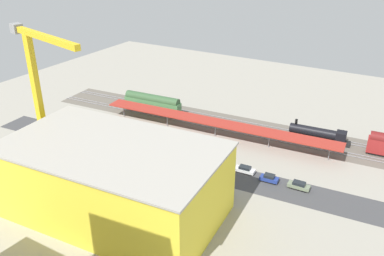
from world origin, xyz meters
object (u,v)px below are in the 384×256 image
platform_canopy_near (215,122)px  box_truck_0 (130,155)px  parked_car_4 (198,158)px  tower_crane (40,91)px  freight_coach_far (152,103)px  parked_car_1 (269,178)px  street_tree_3 (105,135)px  box_truck_2 (214,185)px  street_tree_2 (140,145)px  parked_car_5 (177,152)px  parked_car_2 (245,170)px  box_truck_1 (169,169)px  parked_car_0 (299,186)px  locomotive (320,135)px  traffic_light (92,132)px  construction_building (114,181)px  street_tree_0 (68,128)px  street_tree_5 (141,150)px  parked_car_6 (158,146)px  parked_car_3 (222,166)px  street_tree_1 (187,163)px  street_tree_4 (123,144)px

platform_canopy_near → box_truck_0: (11.86, 22.78, -2.49)m
parked_car_4 → tower_crane: (27.87, 20.47, 19.00)m
freight_coach_far → parked_car_1: size_ratio=4.54×
parked_car_1 → street_tree_3: (40.71, 8.06, 4.36)m
box_truck_0 → box_truck_2: size_ratio=1.16×
street_tree_2 → parked_car_5: bearing=-120.6°
parked_car_2 → box_truck_1: size_ratio=0.48×
platform_canopy_near → parked_car_4: bearing=100.2°
platform_canopy_near → parked_car_0: 31.40m
parked_car_4 → parked_car_0: bearing=-178.9°
parked_car_4 → tower_crane: 39.45m
locomotive → freight_coach_far: size_ratio=0.85×
tower_crane → traffic_light: tower_crane is taller
construction_building → street_tree_0: construction_building is taller
parked_car_0 → street_tree_5: street_tree_5 is taller
locomotive → freight_coach_far: 50.88m
construction_building → platform_canopy_near: bearing=-96.3°
parked_car_2 → street_tree_3: size_ratio=0.61×
tower_crane → street_tree_0: (6.22, -11.37, -15.08)m
parked_car_1 → parked_car_6: size_ratio=1.00×
locomotive → parked_car_1: (4.82, 26.27, -1.01)m
parked_car_4 → tower_crane: bearing=36.3°
parked_car_5 → street_tree_3: bearing=26.7°
platform_canopy_near → tower_crane: bearing=54.4°
platform_canopy_near → box_truck_2: bearing=116.4°
freight_coach_far → parked_car_3: size_ratio=4.37×
construction_building → traffic_light: (22.38, -17.95, -2.48)m
street_tree_1 → street_tree_5: 13.23m
street_tree_3 → tower_crane: bearing=65.6°
parked_car_4 → construction_building: (4.38, 25.66, 6.44)m
parked_car_6 → box_truck_0: 8.75m
locomotive → tower_crane: bearing=42.4°
street_tree_3 → street_tree_0: bearing=5.2°
parked_car_6 → street_tree_5: street_tree_5 is taller
construction_building → parked_car_2: bearing=-125.8°
parked_car_5 → parked_car_0: bearing=-179.3°
box_truck_1 → street_tree_1: street_tree_1 is taller
platform_canopy_near → parked_car_2: (-14.84, 13.89, -3.37)m
box_truck_2 → street_tree_5: street_tree_5 is taller
box_truck_0 → box_truck_2: bearing=175.8°
parked_car_1 → traffic_light: traffic_light is taller
parked_car_1 → street_tree_3: street_tree_3 is taller
parked_car_0 → box_truck_1: (27.68, 9.51, 0.92)m
parked_car_5 → parked_car_6: bearing=-1.8°
street_tree_0 → street_tree_3: size_ratio=0.97×
box_truck_1 → street_tree_5: (8.33, -0.89, 2.38)m
locomotive → platform_canopy_near: bearing=24.0°
platform_canopy_near → street_tree_4: street_tree_4 is taller
box_truck_2 → street_tree_3: bearing=-3.2°
locomotive → parked_car_6: bearing=36.4°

